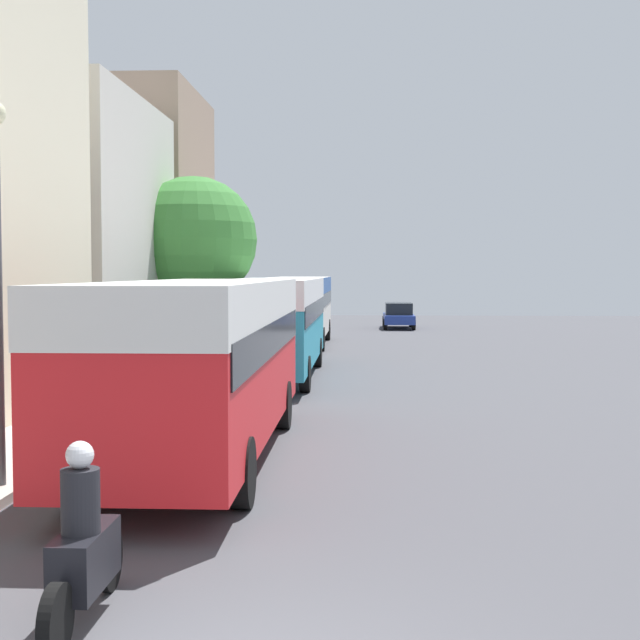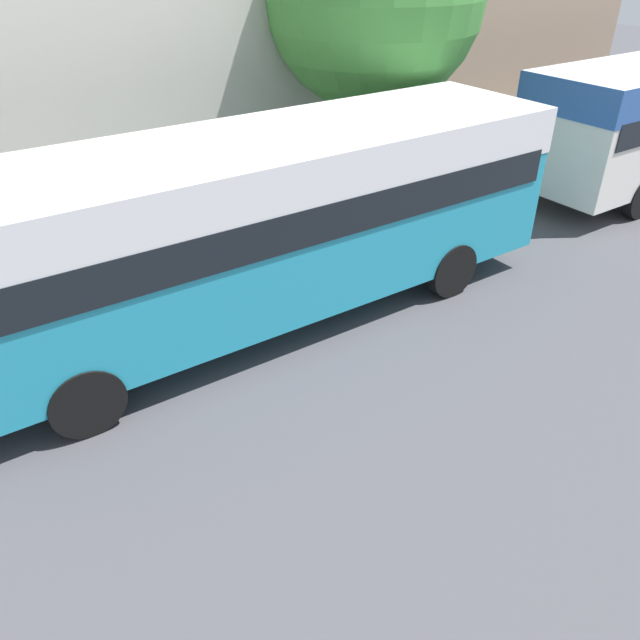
% 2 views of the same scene
% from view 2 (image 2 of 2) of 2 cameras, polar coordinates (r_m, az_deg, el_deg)
% --- Properties ---
extents(bus_following, '(2.66, 10.48, 3.06)m').
position_cam_2_polar(bus_following, '(9.79, -6.01, 10.10)').
color(bus_following, teal).
rests_on(bus_following, ground_plane).
extents(pedestrian_near_curb, '(0.35, 0.35, 1.58)m').
position_cam_2_polar(pedestrian_near_curb, '(22.00, 25.12, 17.06)').
color(pedestrian_near_curb, '#232838').
rests_on(pedestrian_near_curb, sidewalk).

